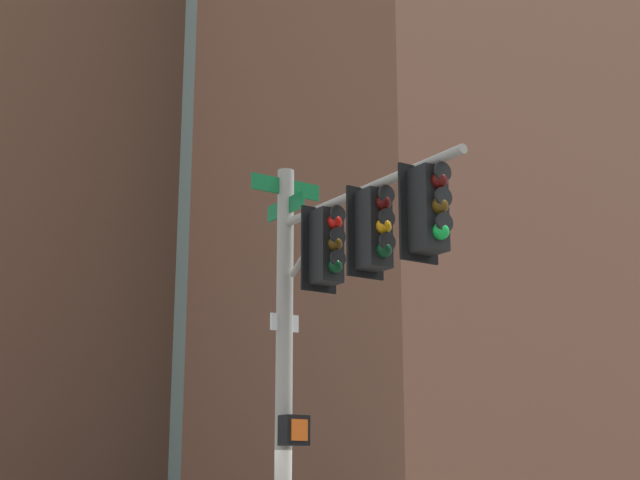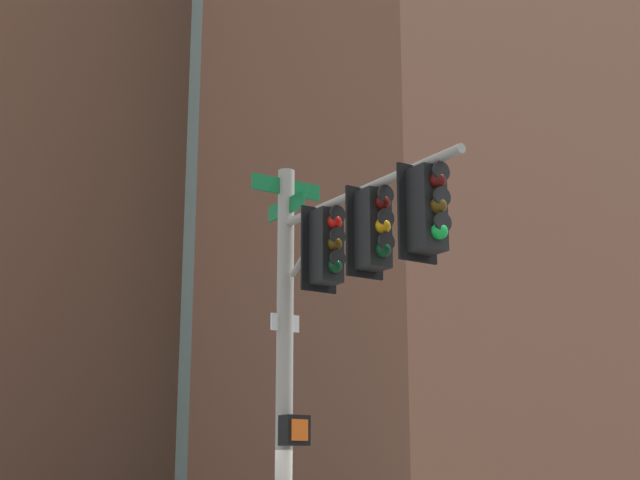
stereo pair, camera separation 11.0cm
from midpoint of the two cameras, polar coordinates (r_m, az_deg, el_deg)
name	(u,v)px [view 2 (the right image)]	position (r m, az deg, el deg)	size (l,w,h in m)	color
signal_pole_assembly	(333,299)	(12.49, 1.03, -3.53)	(1.14, 4.29, 6.48)	#9E998C
building_brick_nearside	(451,63)	(47.63, 7.83, 10.36)	(19.17, 15.12, 43.72)	brown
building_brick_farside	(41,191)	(66.64, -16.21, 2.79)	(16.25, 15.54, 42.10)	#4C3328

